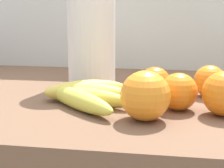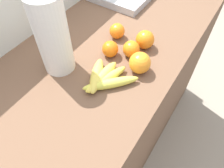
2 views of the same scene
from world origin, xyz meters
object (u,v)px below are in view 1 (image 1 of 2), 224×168
orange_back_left (155,83)px  orange_far_right (210,81)px  orange_front (179,92)px  orange_right (145,96)px  banana_bunch (84,95)px  paper_towel_roll (91,23)px

orange_back_left → orange_far_right: bearing=18.9°
orange_far_right → orange_front: bearing=-121.6°
orange_right → orange_far_right: bearing=55.4°
orange_right → orange_front: orange_right is taller
orange_back_left → orange_right: 0.14m
banana_bunch → orange_right: orange_right is taller
orange_front → paper_towel_roll: (-0.20, 0.19, 0.11)m
orange_right → orange_back_left: bearing=85.7°
orange_back_left → orange_front: bearing=-57.6°
orange_right → orange_far_right: orange_right is taller
orange_front → orange_back_left: bearing=122.4°
orange_front → orange_far_right: orange_front is taller
banana_bunch → paper_towel_roll: bearing=98.1°
orange_back_left → orange_far_right: same height
banana_bunch → orange_far_right: size_ratio=3.02×
orange_far_right → paper_towel_roll: size_ratio=0.20×
orange_right → orange_front: bearing=51.0°
orange_front → orange_far_right: 0.13m
orange_back_left → orange_front: (0.04, -0.07, 0.00)m
orange_far_right → banana_bunch: bearing=-158.2°
orange_back_left → orange_right: size_ratio=0.80×
orange_front → orange_far_right: (0.07, 0.11, -0.00)m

